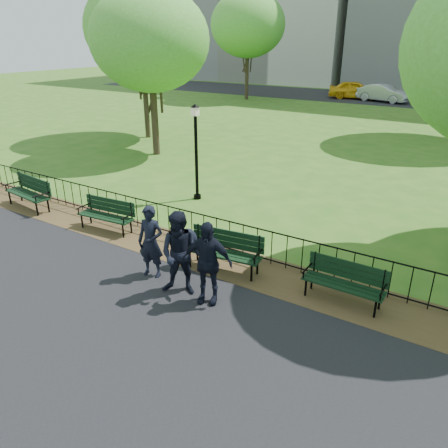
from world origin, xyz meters
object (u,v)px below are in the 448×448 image
Objects in this scene: tree_mid_w at (141,28)px; park_bench_left_a at (107,211)px; lamppost at (196,149)px; tree_far_w at (248,25)px; tree_near_w at (150,40)px; taxi at (355,90)px; park_bench_main at (207,243)px; person_mid at (181,254)px; person_left at (151,242)px; person_right at (207,263)px; park_bench_left_b at (30,189)px; sedan_silver at (384,93)px; park_bench_right_a at (345,278)px.

park_bench_left_a is at bearing -53.52° from tree_mid_w.
tree_far_w is (-11.41, 23.35, 4.31)m from lamppost.
taxi is at bearing 85.74° from tree_near_w.
tree_mid_w reaches higher than park_bench_main.
person_mid is (3.25, -5.08, -0.79)m from lamppost.
tree_mid_w is (-11.25, 10.52, 4.87)m from park_bench_main.
person_right is at bearing -19.84° from person_left.
park_bench_left_a is at bearing 169.43° from taxi.
tree_mid_w is at bearing -79.02° from tree_far_w.
park_bench_left_b is at bearing 176.17° from park_bench_left_a.
person_left is at bearing -5.31° from park_bench_left_b.
tree_mid_w is at bearing 174.75° from sedan_silver.
person_left is at bearing -30.36° from park_bench_left_a.
tree_near_w is 24.90m from sedan_silver.
park_bench_left_b is 1.16× the size of park_bench_right_a.
person_mid is (7.32, -1.48, 0.32)m from park_bench_left_b.
person_mid is at bearing -89.01° from park_bench_main.
person_right reaches higher than sedan_silver.
taxi is at bearing 82.69° from person_right.
park_bench_right_a is 4.35m from person_left.
park_bench_left_a is 31.64m from sedan_silver.
park_bench_left_b reaches higher than park_bench_main.
tree_far_w is 11.03m from taxi.
taxi is 1.03× the size of sedan_silver.
park_bench_right_a is (3.25, 0.33, -0.11)m from park_bench_main.
person_left is 1.08m from person_mid.
tree_near_w reaches higher than person_right.
tree_far_w is at bearing 128.00° from sedan_silver.
lamppost is 1.87× the size of person_left.
tree_mid_w is 17.03m from person_mid.
person_left is (7.48, -8.87, -4.16)m from tree_near_w.
park_bench_left_a is at bearing -68.14° from tree_far_w.
tree_far_w reaches higher than lamppost.
park_bench_main is 1.35m from person_left.
park_bench_left_b is at bearing 150.12° from person_right.
taxi is at bearing 89.75° from park_bench_left_a.
person_right is (-2.42, -1.55, 0.37)m from park_bench_right_a.
tree_mid_w is 4.39× the size of person_right.
tree_far_w reaches higher than park_bench_left_a.
person_mid is at bearing -152.46° from park_bench_right_a.
person_left is (-0.87, -1.01, 0.21)m from park_bench_main.
park_bench_main is at bearing -10.13° from park_bench_left_a.
person_right is at bearing -17.81° from person_mid.
person_left is at bearing 147.34° from person_mid.
lamppost is 0.73× the size of sedan_silver.
park_bench_left_a is 0.20× the size of tree_far_w.
park_bench_left_a is 4.80m from person_right.
sedan_silver is (2.68, -0.70, -0.04)m from taxi.
tree_mid_w is 0.91× the size of tree_far_w.
person_left is at bearing -48.03° from tree_mid_w.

